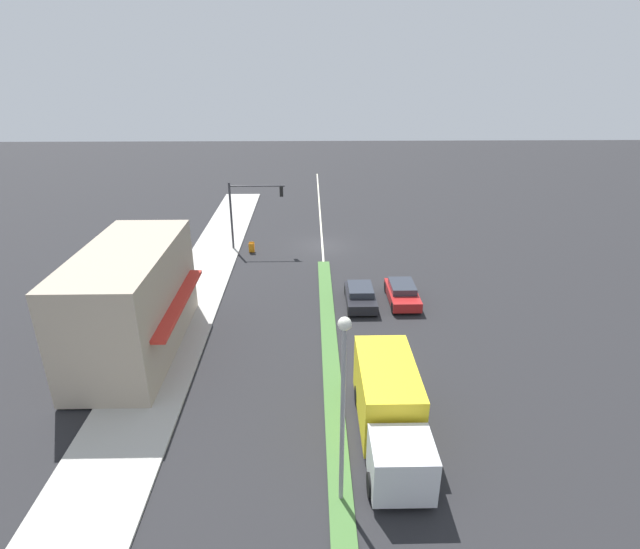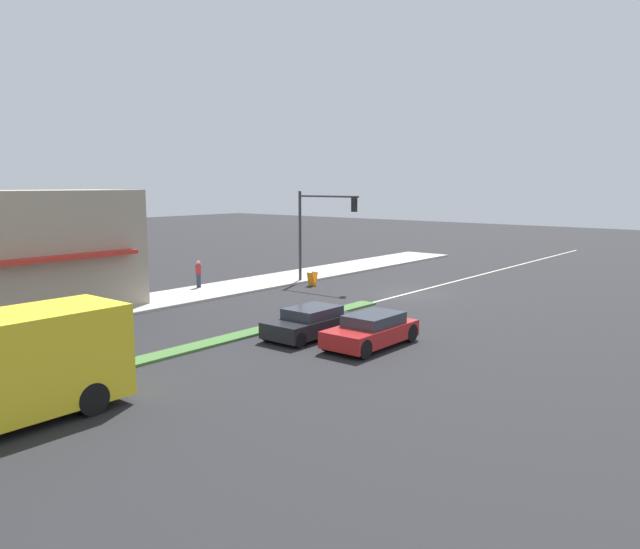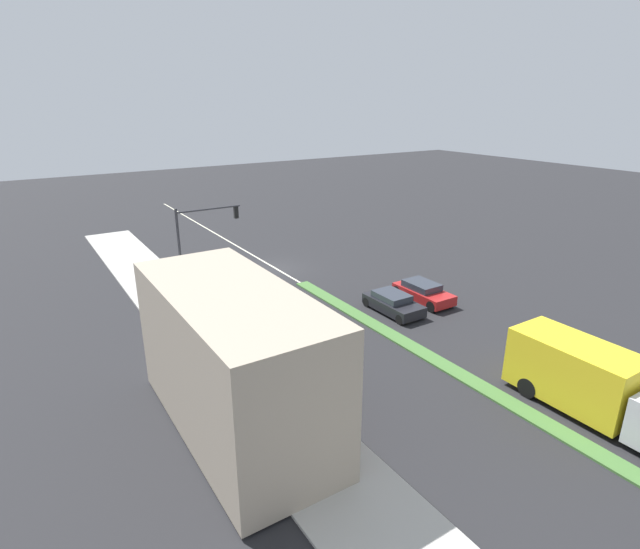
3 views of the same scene
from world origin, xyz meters
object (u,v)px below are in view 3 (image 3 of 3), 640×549
object	(u,v)px
warning_aframe_sign	(209,283)
pedestrian	(168,317)
hatchback_red	(423,292)
traffic_signal_main	(199,233)
sedan_dark	(393,303)
delivery_truck	(593,383)

from	to	relation	value
warning_aframe_sign	pedestrian	bearing A→B (deg)	50.29
hatchback_red	warning_aframe_sign	bearing A→B (deg)	-41.05
traffic_signal_main	pedestrian	bearing A→B (deg)	55.23
pedestrian	sedan_dark	bearing A→B (deg)	159.74
traffic_signal_main	hatchback_red	distance (m)	15.49
traffic_signal_main	warning_aframe_sign	world-z (taller)	traffic_signal_main
pedestrian	delivery_truck	distance (m)	21.17
warning_aframe_sign	hatchback_red	bearing A→B (deg)	138.95
pedestrian	delivery_truck	size ratio (longest dim) A/B	0.21
warning_aframe_sign	sedan_dark	distance (m)	12.76
sedan_dark	delivery_truck	bearing A→B (deg)	90.00
warning_aframe_sign	sedan_dark	size ratio (longest dim) A/B	0.21
delivery_truck	hatchback_red	size ratio (longest dim) A/B	1.83
warning_aframe_sign	delivery_truck	xyz separation A→B (m)	(-8.13, 22.33, 1.04)
traffic_signal_main	sedan_dark	distance (m)	13.87
warning_aframe_sign	hatchback_red	size ratio (longest dim) A/B	0.20
delivery_truck	sedan_dark	xyz separation A→B (m)	(0.00, -12.50, -0.88)
traffic_signal_main	pedestrian	size ratio (longest dim) A/B	3.52
delivery_truck	warning_aframe_sign	bearing A→B (deg)	-70.00
traffic_signal_main	sedan_dark	bearing A→B (deg)	128.19
traffic_signal_main	sedan_dark	world-z (taller)	traffic_signal_main
hatchback_red	sedan_dark	bearing A→B (deg)	6.47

